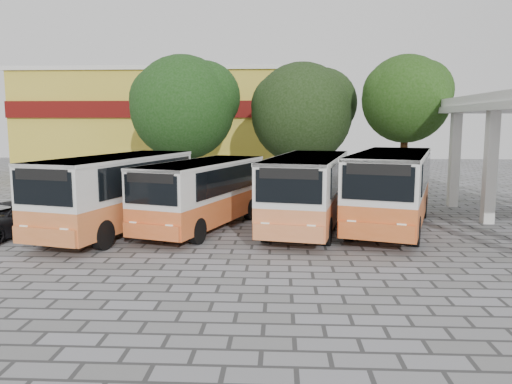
# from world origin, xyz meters

# --- Properties ---
(ground) EXTENTS (90.00, 90.00, 0.00)m
(ground) POSITION_xyz_m (0.00, 0.00, 0.00)
(ground) COLOR slate
(ground) RESTS_ON ground
(shophouse_block) EXTENTS (20.40, 10.40, 8.30)m
(shophouse_block) POSITION_xyz_m (-11.00, 25.99, 4.16)
(shophouse_block) COLOR gold
(shophouse_block) RESTS_ON ground
(bus_far_left) EXTENTS (4.48, 8.62, 2.94)m
(bus_far_left) POSITION_xyz_m (-7.20, 3.76, 1.70)
(bus_far_left) COLOR #D36E34
(bus_far_left) RESTS_ON ground
(bus_centre_left) EXTENTS (4.53, 7.98, 2.70)m
(bus_centre_left) POSITION_xyz_m (-3.98, 4.50, 1.56)
(bus_centre_left) COLOR orange
(bus_centre_left) RESTS_ON ground
(bus_centre_right) EXTENTS (4.06, 8.48, 2.92)m
(bus_centre_right) POSITION_xyz_m (0.18, 4.68, 1.69)
(bus_centre_right) COLOR #E37C44
(bus_centre_right) RESTS_ON ground
(bus_far_right) EXTENTS (5.09, 9.03, 3.06)m
(bus_far_right) POSITION_xyz_m (3.51, 4.91, 1.77)
(bus_far_right) COLOR #D05C24
(bus_far_right) RESTS_ON ground
(tree_left) EXTENTS (6.48, 6.17, 8.19)m
(tree_left) POSITION_xyz_m (-6.63, 14.66, 5.31)
(tree_left) COLOR black
(tree_left) RESTS_ON ground
(tree_middle) EXTENTS (6.33, 6.03, 7.79)m
(tree_middle) POSITION_xyz_m (0.42, 15.17, 4.98)
(tree_middle) COLOR #3E280F
(tree_middle) RESTS_ON ground
(tree_right) EXTENTS (5.02, 4.78, 7.91)m
(tree_right) POSITION_xyz_m (5.98, 12.99, 5.66)
(tree_right) COLOR #442713
(tree_right) RESTS_ON ground
(parked_car) EXTENTS (3.64, 4.94, 1.25)m
(parked_car) POSITION_xyz_m (-11.12, 2.89, 0.62)
(parked_car) COLOR black
(parked_car) RESTS_ON ground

